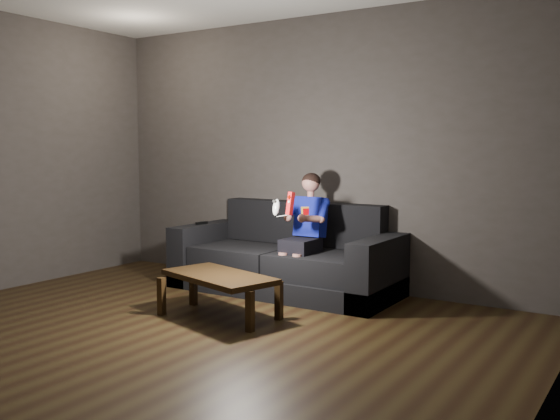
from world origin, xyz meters
The scene contains 9 objects.
floor centered at (0.00, 0.00, 0.00)m, with size 5.00×5.00×0.00m, color black.
back_wall centered at (0.00, 2.50, 1.35)m, with size 5.00×0.04×2.70m, color #3B3632.
right_wall centered at (2.50, 0.00, 1.35)m, with size 0.04×5.00×2.70m, color #3B3632.
sofa centered at (-0.11, 2.07, 0.28)m, with size 2.20×0.95×0.85m.
child centered at (0.14, 2.01, 0.70)m, with size 0.42×0.52×1.04m.
wii_remote_red centered at (0.22, 1.61, 0.91)m, with size 0.07×0.09×0.21m.
nunchuk_white centered at (0.07, 1.61, 0.86)m, with size 0.07×0.10×0.16m.
wii_remote_black centered at (-1.10, 1.99, 0.61)m, with size 0.06×0.15×0.03m.
coffee_table centered at (-0.07, 0.96, 0.31)m, with size 1.09×0.75×0.36m.
Camera 1 is at (3.05, -3.01, 1.38)m, focal length 40.00 mm.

